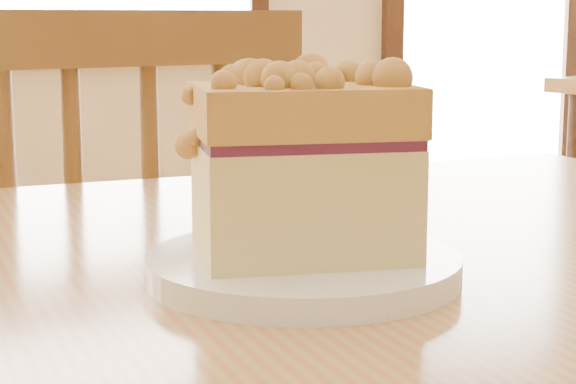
# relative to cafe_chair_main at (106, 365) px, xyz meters

# --- Properties ---
(cafe_chair_main) EXTENTS (0.51, 0.51, 0.93)m
(cafe_chair_main) POSITION_rel_cafe_chair_main_xyz_m (0.00, 0.00, 0.00)
(cafe_chair_main) COLOR brown
(cafe_chair_main) RESTS_ON ground
(plate) EXTENTS (0.20, 0.20, 0.02)m
(plate) POSITION_rel_cafe_chair_main_xyz_m (0.04, -0.66, 0.29)
(plate) COLOR white
(plate) RESTS_ON cafe_table_main
(cake_slice) EXTENTS (0.15, 0.12, 0.13)m
(cake_slice) POSITION_rel_cafe_chair_main_xyz_m (0.04, -0.66, 0.36)
(cake_slice) COLOR tan
(cake_slice) RESTS_ON plate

